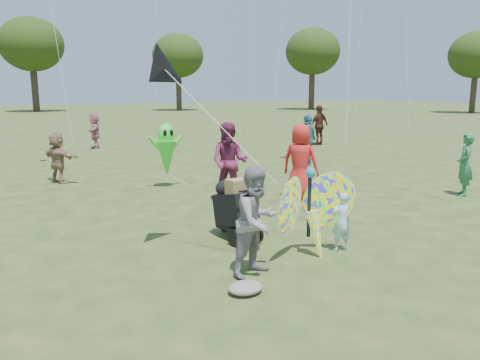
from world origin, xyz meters
name	(u,v)px	position (x,y,z in m)	size (l,w,h in m)	color
ground	(300,267)	(0.00, 0.00, 0.00)	(160.00, 160.00, 0.00)	#51592B
child_girl	(341,221)	(1.03, 0.28, 0.50)	(0.36, 0.24, 0.99)	#A2D7E6
adult_man	(257,221)	(-0.71, 0.09, 0.79)	(0.77, 0.60, 1.58)	gray
grey_bag	(245,288)	(-1.17, -0.40, 0.08)	(0.48, 0.39, 0.15)	gray
crowd_a	(300,162)	(2.66, 3.65, 0.91)	(0.89, 0.58, 1.82)	red
crowd_c	(308,140)	(5.85, 7.57, 0.89)	(1.05, 0.44, 1.79)	teal
crowd_d	(58,158)	(-2.18, 8.59, 0.72)	(1.34, 0.43, 1.44)	#94745B
crowd_e	(229,162)	(1.08, 4.32, 0.94)	(0.91, 0.71, 1.87)	#6D2445
crowd_f	(465,165)	(6.47, 1.95, 0.78)	(0.57, 0.38, 1.57)	#2A7144
crowd_h	(319,125)	(10.07, 12.24, 0.94)	(1.11, 0.46, 1.89)	#4F271A
crowd_j	(95,131)	(0.46, 16.14, 0.79)	(1.47, 0.47, 1.58)	#B96A82
jogging_stroller	(235,205)	(-0.19, 1.71, 0.61)	(0.56, 1.08, 1.09)	black
butterfly_kite	(312,213)	(0.47, 0.34, 0.70)	(1.74, 0.75, 1.63)	#E65924
delta_kite_rig	(165,69)	(-1.49, 1.54, 2.93)	(1.64, 1.68, 2.08)	black
alien_kite	(166,152)	(0.30, 6.48, 0.97)	(1.12, 0.69, 1.74)	#37EB37
tree_line	(61,45)	(3.67, 44.99, 6.86)	(91.78, 33.60, 10.79)	#3A2D21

